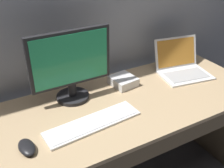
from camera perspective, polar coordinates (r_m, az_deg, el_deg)
desk at (r=1.65m, az=3.60°, el=-9.81°), size 1.61×0.67×0.73m
laptop_white at (r=1.87m, az=14.46°, el=3.69°), size 0.36×0.34×0.21m
external_monitor at (r=1.46m, az=-8.65°, el=3.81°), size 0.45×0.19×0.41m
wired_keyboard at (r=1.37m, az=-4.02°, el=-8.22°), size 0.51×0.17×0.01m
computer_mouse at (r=1.28m, az=-17.53°, el=-12.59°), size 0.08×0.13×0.03m
external_drive_box at (r=1.68m, az=2.38°, el=0.65°), size 0.16×0.17×0.05m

